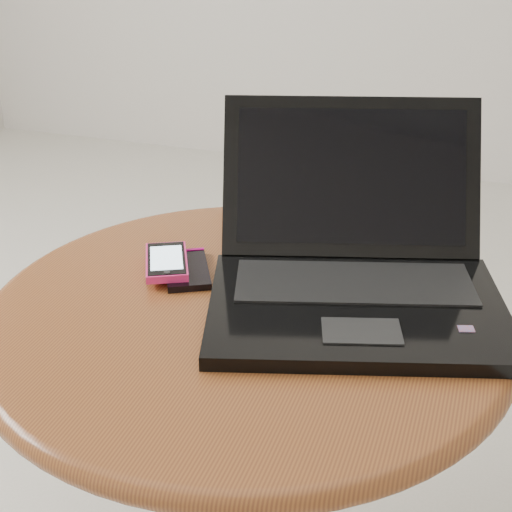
% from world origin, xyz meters
% --- Properties ---
extents(table, '(0.68, 0.68, 0.54)m').
position_xyz_m(table, '(-0.10, -0.04, 0.42)').
color(table, '#662B11').
rests_on(table, ground).
extents(laptop, '(0.45, 0.45, 0.22)m').
position_xyz_m(laptop, '(0.02, 0.03, 0.58)').
color(laptop, black).
rests_on(laptop, table).
extents(phone_black, '(0.10, 0.13, 0.01)m').
position_xyz_m(phone_black, '(-0.21, 0.02, 0.54)').
color(phone_black, black).
rests_on(phone_black, table).
extents(phone_pink, '(0.10, 0.12, 0.01)m').
position_xyz_m(phone_pink, '(-0.24, 0.02, 0.55)').
color(phone_pink, '#EE2673').
rests_on(phone_pink, phone_black).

